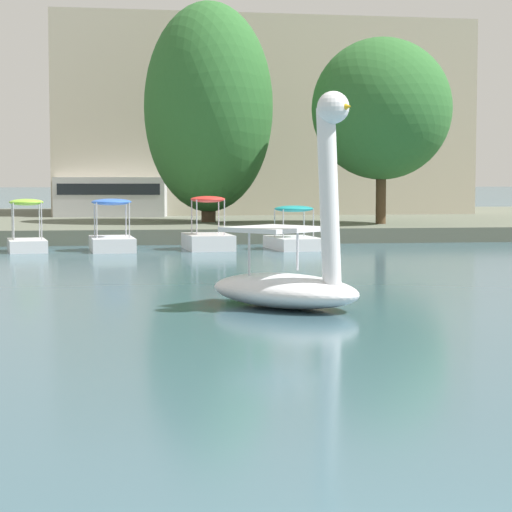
# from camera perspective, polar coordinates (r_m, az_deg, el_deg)

# --- Properties ---
(shore_bank_far) EXTENTS (131.62, 23.42, 0.51)m
(shore_bank_far) POSITION_cam_1_polar(r_m,az_deg,el_deg) (45.07, -5.09, 1.94)
(shore_bank_far) COLOR #5B6051
(shore_bank_far) RESTS_ON ground_plane
(swan_boat) EXTENTS (3.15, 3.29, 3.64)m
(swan_boat) POSITION_cam_1_polar(r_m,az_deg,el_deg) (17.28, 1.93, -0.84)
(swan_boat) COLOR white
(swan_boat) RESTS_ON ground_plane
(pedal_boat_teal) EXTENTS (1.63, 2.47, 1.36)m
(pedal_boat_teal) POSITION_cam_1_polar(r_m,az_deg,el_deg) (31.38, 2.14, 1.11)
(pedal_boat_teal) COLOR white
(pedal_boat_teal) RESTS_ON ground_plane
(pedal_boat_red) EXTENTS (1.53, 2.32, 1.65)m
(pedal_boat_red) POSITION_cam_1_polar(r_m,az_deg,el_deg) (31.24, -2.73, 1.18)
(pedal_boat_red) COLOR white
(pedal_boat_red) RESTS_ON ground_plane
(pedal_boat_blue) EXTENTS (1.46, 2.44, 1.59)m
(pedal_boat_blue) POSITION_cam_1_polar(r_m,az_deg,el_deg) (30.96, -8.13, 1.18)
(pedal_boat_blue) COLOR white
(pedal_boat_blue) RESTS_ON ground_plane
(pedal_boat_lime) EXTENTS (1.36, 2.02, 1.59)m
(pedal_boat_lime) POSITION_cam_1_polar(r_m,az_deg,el_deg) (31.11, -12.79, 1.13)
(pedal_boat_lime) COLOR white
(pedal_boat_lime) RESTS_ON ground_plane
(tree_willow_overhanging) EXTENTS (5.87, 6.61, 8.37)m
(tree_willow_overhanging) POSITION_cam_1_polar(r_m,az_deg,el_deg) (38.95, -2.72, 8.36)
(tree_willow_overhanging) COLOR #423323
(tree_willow_overhanging) RESTS_ON shore_bank_far
(tree_sapling_by_fence) EXTENTS (7.04, 7.09, 6.82)m
(tree_sapling_by_fence) POSITION_cam_1_polar(r_m,az_deg,el_deg) (37.70, 7.10, 8.23)
(tree_sapling_by_fence) COLOR #4C3823
(tree_sapling_by_fence) RESTS_ON shore_bank_far
(parked_van) EXTENTS (4.99, 2.40, 1.72)m
(parked_van) POSITION_cam_1_polar(r_m,az_deg,el_deg) (44.75, -8.16, 3.41)
(parked_van) COLOR silver
(parked_van) RESTS_ON shore_bank_far
(apartment_block) EXTENTS (19.84, 9.77, 9.01)m
(apartment_block) POSITION_cam_1_polar(r_m,az_deg,el_deg) (50.13, -0.12, 7.65)
(apartment_block) COLOR #B2A893
(apartment_block) RESTS_ON shore_bank_far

